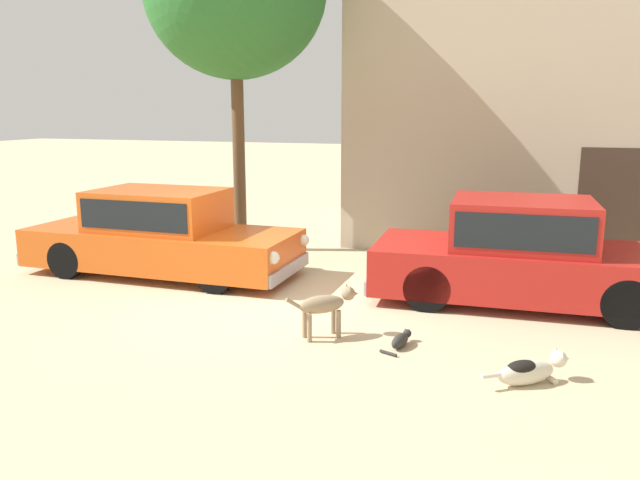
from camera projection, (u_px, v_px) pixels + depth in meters
The scene contains 6 objects.
ground_plane at pixel (268, 299), 9.27m from camera, with size 80.00×80.00×0.00m, color #CCB78E.
parked_sedan_nearest at pixel (161, 233), 10.56m from camera, with size 4.71×1.69×1.43m.
parked_sedan_second at pixel (522, 252), 9.00m from camera, with size 4.42×1.97×1.50m.
stray_dog_spotted at pixel (326, 305), 7.65m from camera, with size 0.78×0.68×0.64m.
stray_dog_tan at pixel (530, 370), 6.38m from camera, with size 0.88×0.67×0.35m.
stray_cat at pixel (401, 340), 7.40m from camera, with size 0.30×0.60×0.16m.
Camera 1 is at (3.53, -8.20, 2.76)m, focal length 35.25 mm.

